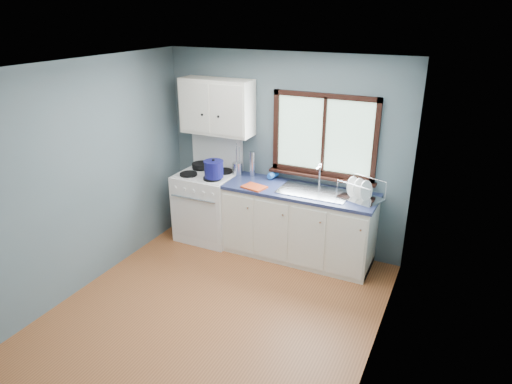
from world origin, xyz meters
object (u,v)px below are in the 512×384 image
at_px(gas_range, 208,204).
at_px(skillet, 202,165).
at_px(utensil_crock, 238,169).
at_px(stockpot, 214,169).
at_px(sink, 314,197).
at_px(thermos, 252,164).
at_px(base_cabinets, 298,227).
at_px(dish_rack, 360,194).

relative_size(gas_range, skillet, 3.43).
bearing_deg(utensil_crock, stockpot, -120.54).
xyz_separation_m(sink, thermos, (-0.91, 0.19, 0.22)).
height_order(base_cabinets, dish_rack, dish_rack).
bearing_deg(skillet, sink, 0.33).
height_order(gas_range, skillet, gas_range).
relative_size(skillet, thermos, 1.21).
xyz_separation_m(stockpot, thermos, (0.37, 0.35, 0.01)).
distance_m(thermos, dish_rack, 1.47).
relative_size(utensil_crock, thermos, 1.29).
distance_m(gas_range, base_cabinets, 1.31).
distance_m(utensil_crock, thermos, 0.21).
height_order(gas_range, sink, gas_range).
bearing_deg(stockpot, gas_range, 144.12).
bearing_deg(sink, skillet, 175.93).
relative_size(thermos, dish_rack, 0.59).
height_order(skillet, stockpot, stockpot).
relative_size(gas_range, sink, 1.62).
bearing_deg(utensil_crock, skillet, -177.31).
xyz_separation_m(base_cabinets, dish_rack, (0.73, 0.03, 0.57)).
relative_size(base_cabinets, sink, 2.20).
distance_m(stockpot, thermos, 0.51).
bearing_deg(base_cabinets, thermos, 165.71).
distance_m(sink, skillet, 1.65).
bearing_deg(gas_range, base_cabinets, 0.82).
height_order(stockpot, utensil_crock, utensil_crock).
bearing_deg(thermos, gas_range, -160.35).
distance_m(base_cabinets, thermos, 1.01).
bearing_deg(dish_rack, gas_range, -159.14).
xyz_separation_m(gas_range, utensil_crock, (0.38, 0.16, 0.51)).
relative_size(gas_range, utensil_crock, 3.20).
distance_m(stockpot, utensil_crock, 0.36).
distance_m(sink, thermos, 0.96).
relative_size(stockpot, dish_rack, 0.58).
bearing_deg(thermos, skillet, -174.57).
relative_size(base_cabinets, stockpot, 5.73).
bearing_deg(skillet, stockpot, -33.58).
bearing_deg(utensil_crock, base_cabinets, -8.72).
bearing_deg(sink, dish_rack, 2.85).
height_order(skillet, dish_rack, dish_rack).
relative_size(gas_range, base_cabinets, 0.74).
bearing_deg(skillet, gas_range, -36.08).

